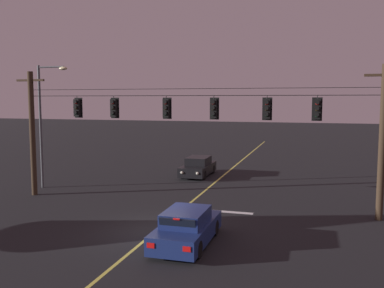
{
  "coord_description": "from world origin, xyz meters",
  "views": [
    {
      "loc": [
        6.38,
        -16.5,
        5.59
      ],
      "look_at": [
        0.0,
        5.47,
        3.19
      ],
      "focal_mm": 39.61,
      "sensor_mm": 36.0,
      "label": 1
    }
  ],
  "objects_px": {
    "traffic_light_right_inner": "(214,109)",
    "car_oncoming_lead": "(198,167)",
    "traffic_light_far_right": "(317,109)",
    "traffic_light_leftmost": "(77,108)",
    "traffic_light_centre": "(166,108)",
    "street_lamp_corner": "(45,115)",
    "traffic_light_rightmost": "(267,109)",
    "car_waiting_near_lane": "(187,228)",
    "traffic_light_left_inner": "(114,108)"
  },
  "relations": [
    {
      "from": "traffic_light_right_inner",
      "to": "car_oncoming_lead",
      "type": "xyz_separation_m",
      "value": [
        -3.24,
        8.8,
        -4.5
      ]
    },
    {
      "from": "traffic_light_far_right",
      "to": "traffic_light_leftmost",
      "type": "bearing_deg",
      "value": 180.0
    },
    {
      "from": "traffic_light_centre",
      "to": "car_oncoming_lead",
      "type": "distance_m",
      "value": 9.91
    },
    {
      "from": "traffic_light_far_right",
      "to": "street_lamp_corner",
      "type": "height_order",
      "value": "street_lamp_corner"
    },
    {
      "from": "traffic_light_rightmost",
      "to": "car_waiting_near_lane",
      "type": "relative_size",
      "value": 0.28
    },
    {
      "from": "traffic_light_centre",
      "to": "street_lamp_corner",
      "type": "xyz_separation_m",
      "value": [
        -8.78,
        1.96,
        -0.49
      ]
    },
    {
      "from": "traffic_light_centre",
      "to": "street_lamp_corner",
      "type": "height_order",
      "value": "street_lamp_corner"
    },
    {
      "from": "traffic_light_leftmost",
      "to": "car_oncoming_lead",
      "type": "distance_m",
      "value": 10.9
    },
    {
      "from": "traffic_light_far_right",
      "to": "street_lamp_corner",
      "type": "distance_m",
      "value": 16.49
    },
    {
      "from": "traffic_light_right_inner",
      "to": "traffic_light_far_right",
      "type": "relative_size",
      "value": 1.0
    },
    {
      "from": "traffic_light_left_inner",
      "to": "traffic_light_centre",
      "type": "relative_size",
      "value": 1.0
    },
    {
      "from": "car_oncoming_lead",
      "to": "street_lamp_corner",
      "type": "relative_size",
      "value": 0.57
    },
    {
      "from": "traffic_light_leftmost",
      "to": "traffic_light_left_inner",
      "type": "relative_size",
      "value": 1.0
    },
    {
      "from": "traffic_light_leftmost",
      "to": "traffic_light_rightmost",
      "type": "bearing_deg",
      "value": 0.0
    },
    {
      "from": "traffic_light_left_inner",
      "to": "traffic_light_rightmost",
      "type": "distance_m",
      "value": 8.25
    },
    {
      "from": "traffic_light_leftmost",
      "to": "car_waiting_near_lane",
      "type": "bearing_deg",
      "value": -35.04
    },
    {
      "from": "traffic_light_centre",
      "to": "traffic_light_right_inner",
      "type": "bearing_deg",
      "value": 0.0
    },
    {
      "from": "traffic_light_leftmost",
      "to": "traffic_light_far_right",
      "type": "distance_m",
      "value": 12.86
    },
    {
      "from": "traffic_light_centre",
      "to": "traffic_light_right_inner",
      "type": "distance_m",
      "value": 2.55
    },
    {
      "from": "traffic_light_left_inner",
      "to": "traffic_light_far_right",
      "type": "xyz_separation_m",
      "value": [
        10.61,
        0.0,
        0.0
      ]
    },
    {
      "from": "traffic_light_centre",
      "to": "car_waiting_near_lane",
      "type": "height_order",
      "value": "traffic_light_centre"
    },
    {
      "from": "traffic_light_far_right",
      "to": "car_waiting_near_lane",
      "type": "height_order",
      "value": "traffic_light_far_right"
    },
    {
      "from": "traffic_light_centre",
      "to": "car_waiting_near_lane",
      "type": "relative_size",
      "value": 0.28
    },
    {
      "from": "traffic_light_leftmost",
      "to": "traffic_light_centre",
      "type": "distance_m",
      "value": 5.28
    },
    {
      "from": "car_oncoming_lead",
      "to": "car_waiting_near_lane",
      "type": "bearing_deg",
      "value": -76.31
    },
    {
      "from": "traffic_light_leftmost",
      "to": "car_waiting_near_lane",
      "type": "relative_size",
      "value": 0.28
    },
    {
      "from": "traffic_light_far_right",
      "to": "car_waiting_near_lane",
      "type": "bearing_deg",
      "value": -129.71
    },
    {
      "from": "traffic_light_right_inner",
      "to": "traffic_light_left_inner",
      "type": "bearing_deg",
      "value": 180.0
    },
    {
      "from": "traffic_light_centre",
      "to": "traffic_light_far_right",
      "type": "height_order",
      "value": "same"
    },
    {
      "from": "car_oncoming_lead",
      "to": "traffic_light_right_inner",
      "type": "bearing_deg",
      "value": -69.82
    },
    {
      "from": "traffic_light_right_inner",
      "to": "street_lamp_corner",
      "type": "xyz_separation_m",
      "value": [
        -11.34,
        1.96,
        -0.49
      ]
    },
    {
      "from": "car_oncoming_lead",
      "to": "traffic_light_left_inner",
      "type": "bearing_deg",
      "value": -104.91
    },
    {
      "from": "traffic_light_left_inner",
      "to": "car_waiting_near_lane",
      "type": "relative_size",
      "value": 0.28
    },
    {
      "from": "car_oncoming_lead",
      "to": "traffic_light_rightmost",
      "type": "bearing_deg",
      "value": -56.14
    },
    {
      "from": "traffic_light_right_inner",
      "to": "traffic_light_far_right",
      "type": "height_order",
      "value": "same"
    },
    {
      "from": "traffic_light_far_right",
      "to": "car_oncoming_lead",
      "type": "bearing_deg",
      "value": 133.2
    },
    {
      "from": "traffic_light_rightmost",
      "to": "car_oncoming_lead",
      "type": "distance_m",
      "value": 11.51
    },
    {
      "from": "traffic_light_right_inner",
      "to": "traffic_light_far_right",
      "type": "distance_m",
      "value": 5.03
    },
    {
      "from": "traffic_light_rightmost",
      "to": "traffic_light_far_right",
      "type": "distance_m",
      "value": 2.36
    },
    {
      "from": "traffic_light_centre",
      "to": "car_waiting_near_lane",
      "type": "distance_m",
      "value": 7.8
    },
    {
      "from": "traffic_light_left_inner",
      "to": "traffic_light_right_inner",
      "type": "height_order",
      "value": "same"
    },
    {
      "from": "traffic_light_leftmost",
      "to": "traffic_light_left_inner",
      "type": "xyz_separation_m",
      "value": [
        2.25,
        0.0,
        0.0
      ]
    },
    {
      "from": "traffic_light_rightmost",
      "to": "traffic_light_far_right",
      "type": "xyz_separation_m",
      "value": [
        2.36,
        0.0,
        0.0
      ]
    },
    {
      "from": "traffic_light_far_right",
      "to": "car_waiting_near_lane",
      "type": "distance_m",
      "value": 8.67
    },
    {
      "from": "traffic_light_centre",
      "to": "street_lamp_corner",
      "type": "relative_size",
      "value": 0.16
    },
    {
      "from": "traffic_light_far_right",
      "to": "traffic_light_centre",
      "type": "bearing_deg",
      "value": 180.0
    },
    {
      "from": "traffic_light_leftmost",
      "to": "car_waiting_near_lane",
      "type": "xyz_separation_m",
      "value": [
        8.13,
        -5.7,
        -4.5
      ]
    },
    {
      "from": "traffic_light_centre",
      "to": "traffic_light_leftmost",
      "type": "bearing_deg",
      "value": 180.0
    },
    {
      "from": "traffic_light_left_inner",
      "to": "traffic_light_rightmost",
      "type": "relative_size",
      "value": 1.0
    },
    {
      "from": "traffic_light_rightmost",
      "to": "traffic_light_far_right",
      "type": "bearing_deg",
      "value": 0.0
    }
  ]
}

